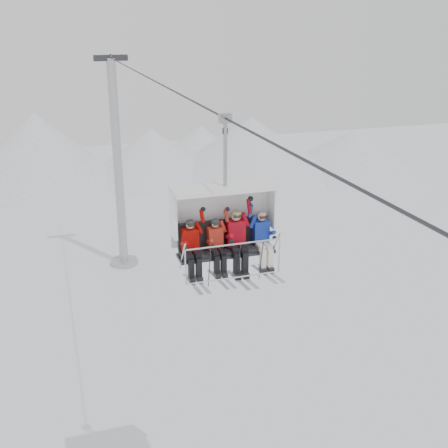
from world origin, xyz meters
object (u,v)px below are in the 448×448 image
object	(u,v)px
lift_tower_right	(119,181)
skier_far_left	(191,246)
chairlift_carrier	(224,218)
skier_far_right	(262,238)
skier_center_left	(216,244)
skier_center_right	(237,239)

from	to	relation	value
lift_tower_right	skier_far_left	size ratio (longest dim) A/B	7.99
skier_far_left	chairlift_carrier	bearing A→B (deg)	18.65
skier_far_right	skier_far_left	bearing A→B (deg)	-179.99
skier_far_left	skier_center_left	size ratio (longest dim) A/B	1.00
chairlift_carrier	skier_far_right	world-z (taller)	chairlift_carrier
skier_center_left	lift_tower_right	bearing A→B (deg)	89.26
skier_center_left	chairlift_carrier	bearing A→B (deg)	48.23
skier_far_left	lift_tower_right	bearing A→B (deg)	87.59
chairlift_carrier	lift_tower_right	bearing A→B (deg)	90.00
skier_center_left	skier_center_right	distance (m)	0.55
skier_center_right	skier_far_right	xyz separation A→B (m)	(0.69, -0.01, -0.05)
chairlift_carrier	skier_center_right	world-z (taller)	chairlift_carrier
chairlift_carrier	skier_far_right	distance (m)	1.13
skier_center_left	skier_center_right	world-z (taller)	skier_center_right
skier_far_right	skier_center_right	bearing A→B (deg)	178.91
skier_far_left	skier_far_right	xyz separation A→B (m)	(1.89, 0.00, 0.00)
chairlift_carrier	skier_far_right	bearing A→B (deg)	-18.43
lift_tower_right	chairlift_carrier	distance (m)	22.51
chairlift_carrier	skier_center_left	distance (m)	0.71
chairlift_carrier	skier_far_left	size ratio (longest dim) A/B	2.36
skier_center_right	skier_far_right	world-z (taller)	skier_center_right
skier_center_right	lift_tower_right	bearing A→B (deg)	90.66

